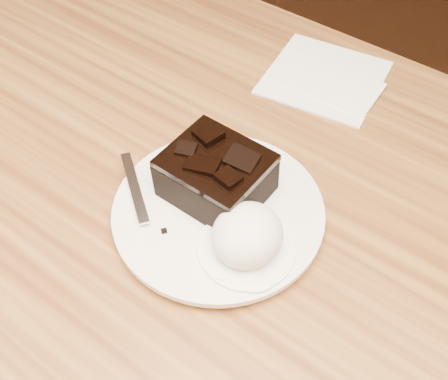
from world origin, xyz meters
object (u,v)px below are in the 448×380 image
Objects in this scene: ice_cream_scoop at (247,235)px; spoon at (195,190)px; plate at (218,214)px; napkin at (325,77)px; brownie at (216,177)px.

ice_cream_scoop reaches higher than spoon.
napkin is at bearing 96.17° from plate.
brownie is at bearing -86.90° from napkin.
spoon is at bearing 163.07° from ice_cream_scoop.
plate is 0.07m from ice_cream_scoop.
spoon is (-0.02, -0.02, -0.02)m from brownie.
ice_cream_scoop is at bearing -71.47° from spoon.
brownie is 0.08m from ice_cream_scoop.
plate is 2.23× the size of brownie.
plate is 3.09× the size of ice_cream_scoop.
ice_cream_scoop reaches higher than brownie.
spoon is 0.28m from napkin.
ice_cream_scoop is (0.05, -0.02, 0.03)m from plate.
brownie reaches higher than plate.
napkin is (-0.08, 0.30, -0.04)m from ice_cream_scoop.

